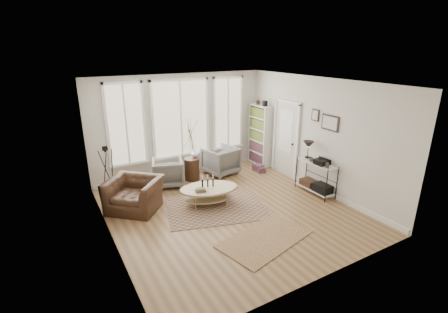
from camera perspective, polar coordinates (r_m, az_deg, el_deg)
room at (r=7.09m, az=1.04°, el=0.96°), size 5.50×5.54×2.90m
bay_window at (r=9.37m, az=-7.57°, el=6.37°), size 4.14×0.12×2.24m
door at (r=9.50m, az=10.83°, el=3.35°), size 0.09×1.06×2.22m
bookcase at (r=10.27m, az=6.33°, el=3.78°), size 0.31×0.85×2.06m
low_shelf at (r=8.57m, az=15.84°, el=-3.06°), size 0.38×1.08×1.30m
wall_art at (r=8.34m, az=17.51°, el=6.01°), size 0.04×0.88×0.44m
rug_main at (r=7.74m, az=-1.43°, el=-8.85°), size 2.65×2.26×0.01m
rug_runner at (r=6.63m, az=7.28°, el=-14.12°), size 2.04×1.44×0.01m
coffee_table at (r=7.75m, az=-2.71°, el=-6.12°), size 1.52×1.15×0.63m
armchair_left at (r=8.90m, az=-9.85°, el=-2.75°), size 1.01×1.02×0.74m
armchair_right at (r=9.56m, az=-0.62°, el=-0.69°), size 1.03×1.05×0.82m
side_table at (r=9.03m, az=-5.75°, el=0.97°), size 0.42×0.42×1.76m
vase at (r=9.16m, az=-5.14°, el=0.55°), size 0.26×0.26×0.22m
accent_chair at (r=7.78m, az=-15.53°, el=-6.44°), size 1.52×1.51×0.74m
tripod_camera at (r=8.47m, az=-19.70°, el=-2.99°), size 0.47×0.47×1.33m
book_stack_near at (r=9.93m, az=6.04°, el=-1.95°), size 0.27×0.33×0.19m
book_stack_far at (r=9.83m, az=6.53°, el=-2.31°), size 0.25×0.29×0.16m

